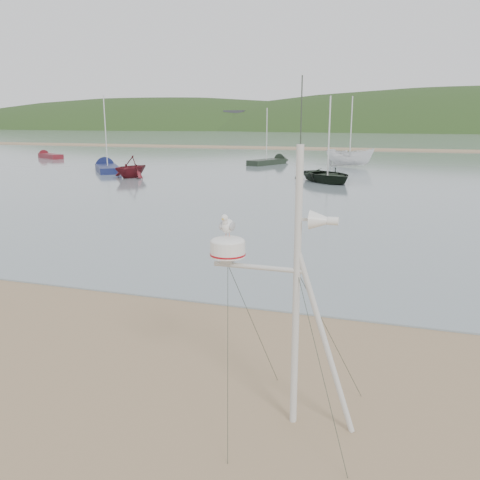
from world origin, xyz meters
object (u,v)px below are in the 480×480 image
(sailboat_dark_mid, at_px, (275,161))
(boat_dark, at_px, (329,147))
(sailboat_blue_near, at_px, (106,167))
(dinghy_red_far, at_px, (46,156))
(mast_rig, at_px, (290,348))
(boat_white, at_px, (350,142))
(boat_red, at_px, (130,157))

(sailboat_dark_mid, bearing_deg, boat_dark, -62.62)
(boat_dark, relative_size, sailboat_blue_near, 0.72)
(sailboat_dark_mid, xyz_separation_m, dinghy_red_far, (-26.83, -0.16, -0.01))
(mast_rig, bearing_deg, boat_white, 94.73)
(boat_dark, xyz_separation_m, boat_red, (-14.45, -1.56, -0.86))
(boat_red, height_order, dinghy_red_far, boat_red)
(boat_white, distance_m, sailboat_dark_mid, 7.64)
(sailboat_dark_mid, bearing_deg, mast_rig, -75.87)
(mast_rig, bearing_deg, boat_dark, 97.15)
(dinghy_red_far, bearing_deg, boat_dark, -21.79)
(boat_white, height_order, sailboat_blue_near, sailboat_blue_near)
(boat_red, bearing_deg, boat_dark, 22.09)
(boat_white, relative_size, dinghy_red_far, 0.87)
(mast_rig, height_order, dinghy_red_far, mast_rig)
(mast_rig, xyz_separation_m, boat_red, (-18.08, 27.37, 0.43))
(dinghy_red_far, bearing_deg, sailboat_dark_mid, 0.34)
(sailboat_blue_near, distance_m, dinghy_red_far, 17.67)
(mast_rig, distance_m, dinghy_red_far, 56.72)
(mast_rig, xyz_separation_m, sailboat_blue_near, (-23.26, 32.11, -0.86))
(mast_rig, xyz_separation_m, boat_dark, (-3.63, 28.92, 1.29))
(boat_red, bearing_deg, sailboat_blue_near, 153.46)
(boat_dark, height_order, sailboat_blue_near, sailboat_blue_near)
(mast_rig, distance_m, sailboat_blue_near, 39.66)
(mast_rig, bearing_deg, boat_red, 123.44)
(sailboat_blue_near, bearing_deg, dinghy_red_far, 144.05)
(dinghy_red_far, bearing_deg, boat_white, -1.50)
(boat_dark, xyz_separation_m, boat_white, (0.19, 12.67, -0.17))
(boat_red, distance_m, dinghy_red_far, 24.71)
(boat_red, xyz_separation_m, dinghy_red_far, (-19.49, 15.12, -1.31))
(mast_rig, height_order, boat_red, mast_rig)
(boat_red, relative_size, dinghy_red_far, 0.61)
(boat_white, bearing_deg, boat_dark, -170.66)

